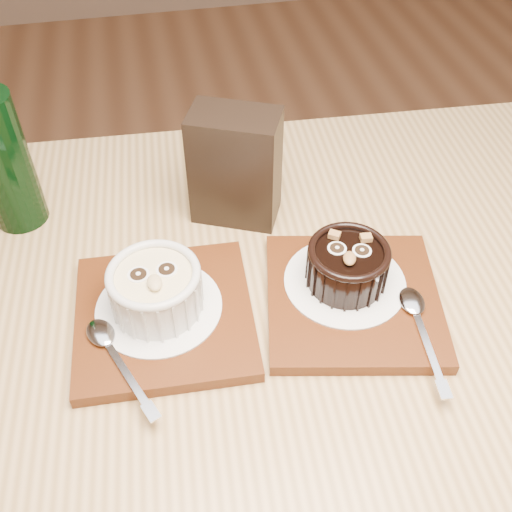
{
  "coord_description": "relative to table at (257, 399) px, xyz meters",
  "views": [
    {
      "loc": [
        -0.3,
        -0.39,
        1.24
      ],
      "look_at": [
        -0.22,
        0.02,
        0.81
      ],
      "focal_mm": 42.0,
      "sensor_mm": 36.0,
      "label": 1
    }
  ],
  "objects": [
    {
      "name": "table",
      "position": [
        0.0,
        0.0,
        0.0
      ],
      "size": [
        1.24,
        0.86,
        0.75
      ],
      "rotation": [
        0.0,
        0.0,
        -0.05
      ],
      "color": "olive",
      "rests_on": "ground"
    },
    {
      "name": "tray_left",
      "position": [
        -0.09,
        0.06,
        0.1
      ],
      "size": [
        0.19,
        0.19,
        0.01
      ],
      "primitive_type": "cube",
      "rotation": [
        0.0,
        0.0,
        -0.04
      ],
      "color": "#56270E",
      "rests_on": "table"
    },
    {
      "name": "doily_left",
      "position": [
        -0.09,
        0.06,
        0.11
      ],
      "size": [
        0.13,
        0.13,
        0.0
      ],
      "primitive_type": "cylinder",
      "color": "white",
      "rests_on": "tray_left"
    },
    {
      "name": "ramekin_white",
      "position": [
        -0.09,
        0.06,
        0.14
      ],
      "size": [
        0.09,
        0.09,
        0.06
      ],
      "rotation": [
        0.0,
        0.0,
        0.05
      ],
      "color": "silver",
      "rests_on": "doily_left"
    },
    {
      "name": "spoon_left",
      "position": [
        -0.14,
        0.01,
        0.11
      ],
      "size": [
        0.08,
        0.13,
        0.01
      ],
      "primitive_type": null,
      "rotation": [
        0.0,
        0.0,
        0.41
      ],
      "color": "silver",
      "rests_on": "tray_left"
    },
    {
      "name": "tray_right",
      "position": [
        0.11,
        0.04,
        0.1
      ],
      "size": [
        0.21,
        0.21,
        0.01
      ],
      "primitive_type": "cube",
      "rotation": [
        0.0,
        0.0,
        -0.2
      ],
      "color": "#56270E",
      "rests_on": "table"
    },
    {
      "name": "doily_right",
      "position": [
        0.11,
        0.06,
        0.11
      ],
      "size": [
        0.13,
        0.13,
        0.0
      ],
      "primitive_type": "cylinder",
      "color": "white",
      "rests_on": "tray_right"
    },
    {
      "name": "ramekin_dark",
      "position": [
        0.11,
        0.06,
        0.13
      ],
      "size": [
        0.09,
        0.09,
        0.05
      ],
      "rotation": [
        0.0,
        0.0,
        -0.33
      ],
      "color": "black",
      "rests_on": "doily_right"
    },
    {
      "name": "spoon_right",
      "position": [
        0.16,
        -0.02,
        0.11
      ],
      "size": [
        0.04,
        0.14,
        0.01
      ],
      "primitive_type": null,
      "rotation": [
        0.0,
        0.0,
        -0.1
      ],
      "color": "silver",
      "rests_on": "tray_right"
    },
    {
      "name": "condiment_stand",
      "position": [
        0.02,
        0.21,
        0.16
      ],
      "size": [
        0.12,
        0.1,
        0.14
      ],
      "primitive_type": "cube",
      "rotation": [
        0.0,
        0.0,
        -0.41
      ],
      "color": "black",
      "rests_on": "table"
    },
    {
      "name": "green_bottle",
      "position": [
        -0.24,
        0.25,
        0.18
      ],
      "size": [
        0.06,
        0.06,
        0.23
      ],
      "color": "black",
      "rests_on": "table"
    }
  ]
}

